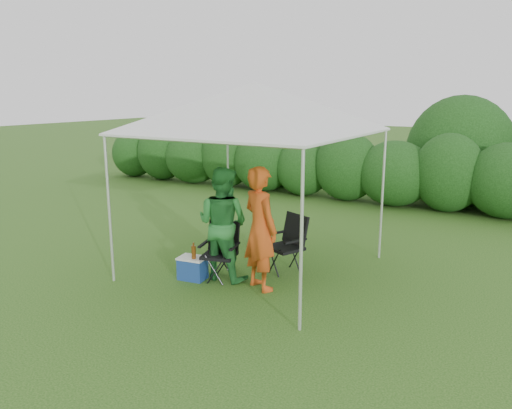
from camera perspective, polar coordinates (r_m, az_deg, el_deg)
The scene contains 9 objects.
ground at distance 7.44m, azimuth -2.12°, elevation -8.44°, with size 70.00×70.00×0.00m, color #3C6921.
hedge at distance 12.51m, azimuth 13.41°, elevation 3.84°, with size 17.28×1.53×1.80m.
canopy at distance 7.36m, azimuth -0.12°, elevation 11.00°, with size 3.10×3.10×2.83m.
chair_right at distance 7.59m, azimuth 3.80°, elevation -4.05°, with size 0.66×0.64×0.88m.
chair_left at distance 7.33m, azimuth -4.01°, elevation -4.86°, with size 0.60×0.57×0.84m.
man at distance 6.82m, azimuth 0.50°, elevation -2.76°, with size 0.63×0.41×1.72m, color #D14C17.
woman at distance 7.22m, azimuth -3.83°, elevation -2.19°, with size 0.80×0.63×1.66m, color #277831.
cooler at distance 7.41m, azimuth -7.26°, elevation -7.20°, with size 0.44×0.35×0.34m.
bottle at distance 7.26m, azimuth -7.14°, elevation -5.25°, with size 0.06×0.06×0.24m, color #592D0C.
Camera 1 is at (3.79, -5.81, 2.68)m, focal length 35.00 mm.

